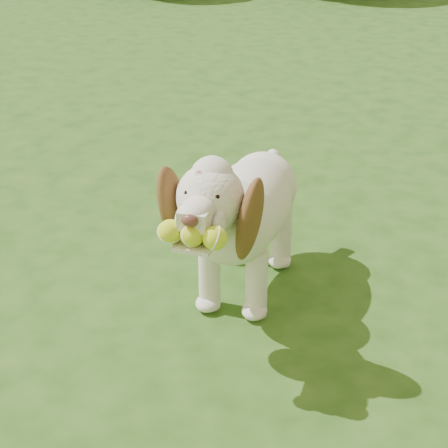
% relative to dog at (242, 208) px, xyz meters
% --- Properties ---
extents(ground, '(80.00, 80.00, 0.00)m').
position_rel_dog_xyz_m(ground, '(-0.10, 0.05, -0.46)').
color(ground, '#214714').
rests_on(ground, ground).
extents(dog, '(0.57, 1.32, 0.86)m').
position_rel_dog_xyz_m(dog, '(0.00, 0.00, 0.00)').
color(dog, silver).
rests_on(dog, ground).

